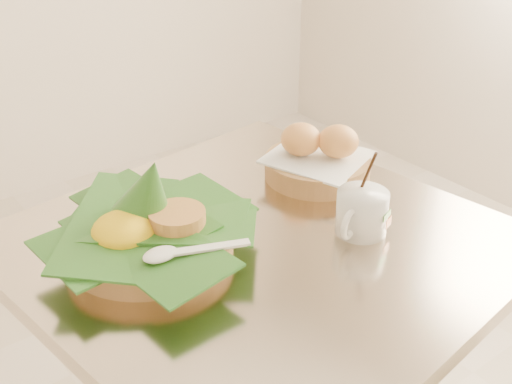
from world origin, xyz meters
TOP-DOWN VIEW (x-y plane):
  - cafe_table at (0.13, -0.01)m, footprint 0.79×0.79m
  - rice_basket at (-0.02, 0.07)m, footprint 0.32×0.32m
  - bread_basket at (0.35, 0.09)m, footprint 0.22×0.22m
  - coffee_mug at (0.27, -0.09)m, footprint 0.11×0.09m

SIDE VIEW (x-z plane):
  - cafe_table at x=0.13m, z-range 0.15..0.90m
  - bread_basket at x=0.35m, z-range 0.73..0.84m
  - coffee_mug at x=0.27m, z-range 0.72..0.86m
  - rice_basket at x=-0.02m, z-range 0.71..0.87m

